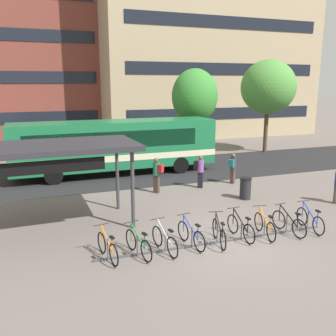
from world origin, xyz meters
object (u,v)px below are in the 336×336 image
object	(u,v)px
parked_bicycle_blue_3	(191,235)
parked_bicycle_black_7	(289,223)
parked_bicycle_black_5	(241,228)
parked_bicycle_orange_6	(265,226)
parked_bicycle_black_4	(219,233)
parked_bicycle_blue_8	(310,220)
commuter_teal_pack_2	(233,166)
trash_bin	(245,188)
transit_shelter	(46,150)
commuter_black_pack_3	(200,169)
commuter_red_pack_0	(157,173)
street_tree_0	(195,97)
street_tree_1	(268,87)
parked_bicycle_orange_0	(107,248)
parked_bicycle_green_1	(138,244)
city_bus	(117,145)
parked_bicycle_silver_2	(165,241)

from	to	relation	value
parked_bicycle_blue_3	parked_bicycle_black_7	distance (m)	3.80
parked_bicycle_black_5	parked_bicycle_orange_6	world-z (taller)	same
parked_bicycle_blue_3	parked_bicycle_black_4	xyz separation A→B (m)	(0.98, -0.15, 0.00)
parked_bicycle_blue_8	commuter_teal_pack_2	bearing A→B (deg)	0.82
trash_bin	parked_bicycle_black_4	bearing A→B (deg)	-130.86
transit_shelter	parked_bicycle_black_5	bearing A→B (deg)	-29.32
parked_bicycle_blue_3	parked_bicycle_black_7	xyz separation A→B (m)	(3.79, -0.22, 0.00)
commuter_black_pack_3	parked_bicycle_blue_3	bearing A→B (deg)	-86.55
parked_bicycle_black_4	trash_bin	world-z (taller)	trash_bin
commuter_red_pack_0	street_tree_0	bearing A→B (deg)	-77.63
street_tree_1	parked_bicycle_orange_0	bearing A→B (deg)	-137.34
commuter_teal_pack_2	commuter_black_pack_3	size ratio (longest dim) A/B	0.96
commuter_black_pack_3	trash_bin	world-z (taller)	commuter_black_pack_3
parked_bicycle_orange_6	transit_shelter	distance (m)	8.36
parked_bicycle_black_5	parked_bicycle_blue_8	xyz separation A→B (m)	(2.83, -0.22, 0.00)
parked_bicycle_blue_8	parked_bicycle_orange_6	bearing A→B (deg)	92.87
parked_bicycle_orange_0	parked_bicycle_green_1	size ratio (longest dim) A/B	1.01
parked_bicycle_orange_0	parked_bicycle_black_5	xyz separation A→B (m)	(4.73, -0.01, 0.00)
parked_bicycle_orange_6	commuter_teal_pack_2	distance (m)	7.20
parked_bicycle_black_7	parked_bicycle_black_5	bearing A→B (deg)	77.09
commuter_black_pack_3	trash_bin	xyz separation A→B (m)	(1.23, -2.50, -0.47)
city_bus	parked_bicycle_green_1	distance (m)	11.25
city_bus	trash_bin	xyz separation A→B (m)	(4.62, -7.01, -1.26)
parked_bicycle_orange_6	commuter_red_pack_0	size ratio (longest dim) A/B	0.96
parked_bicycle_blue_8	parked_bicycle_black_4	bearing A→B (deg)	94.52
transit_shelter	trash_bin	world-z (taller)	transit_shelter
parked_bicycle_orange_6	commuter_red_pack_0	distance (m)	6.75
commuter_black_pack_3	parked_bicycle_orange_6	bearing A→B (deg)	-63.58
commuter_teal_pack_2	parked_bicycle_black_4	bearing A→B (deg)	-160.67
street_tree_0	trash_bin	bearing A→B (deg)	-100.11
street_tree_0	street_tree_1	distance (m)	6.35
transit_shelter	street_tree_1	world-z (taller)	street_tree_1
parked_bicycle_orange_6	parked_bicycle_black_7	xyz separation A→B (m)	(0.97, -0.08, 0.00)
parked_bicycle_orange_0	street_tree_0	bearing A→B (deg)	-43.34
trash_bin	street_tree_1	world-z (taller)	street_tree_1
commuter_black_pack_3	trash_bin	bearing A→B (deg)	-33.37
parked_bicycle_black_4	parked_bicycle_orange_6	distance (m)	1.84
transit_shelter	commuter_red_pack_0	world-z (taller)	transit_shelter
transit_shelter	street_tree_1	distance (m)	20.29
parked_bicycle_black_5	parked_bicycle_silver_2	bearing A→B (deg)	89.00
parked_bicycle_black_4	transit_shelter	distance (m)	6.86
parked_bicycle_silver_2	street_tree_1	size ratio (longest dim) A/B	0.24
parked_bicycle_silver_2	commuter_red_pack_0	size ratio (longest dim) A/B	0.96
parked_bicycle_black_7	city_bus	bearing A→B (deg)	12.72
parked_bicycle_orange_0	parked_bicycle_black_5	world-z (taller)	same
street_tree_1	parked_bicycle_black_7	bearing A→B (deg)	-121.42
parked_bicycle_orange_6	trash_bin	bearing A→B (deg)	-13.76
parked_bicycle_orange_0	trash_bin	size ratio (longest dim) A/B	1.65
trash_bin	parked_bicycle_silver_2	bearing A→B (deg)	-143.61
parked_bicycle_green_1	street_tree_1	bearing A→B (deg)	-58.27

